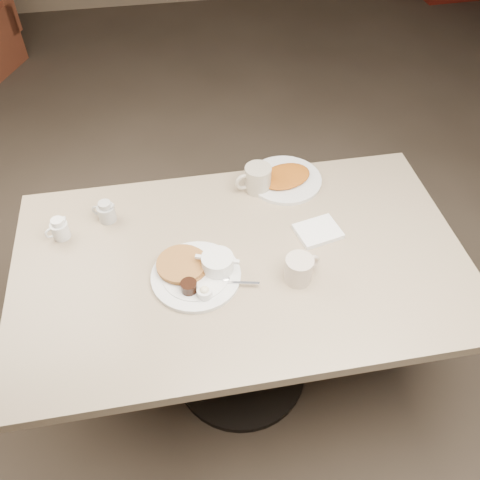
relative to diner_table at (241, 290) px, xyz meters
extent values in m
cube|color=#4C3F33|center=(0.00, 0.00, -0.59)|extent=(7.00, 8.00, 0.02)
cube|color=tan|center=(0.00, 0.00, 0.15)|extent=(1.50, 0.90, 0.04)
cylinder|color=black|center=(0.00, 0.00, -0.21)|extent=(0.14, 0.14, 0.69)
cylinder|color=black|center=(0.00, 0.00, -0.57)|extent=(0.56, 0.56, 0.03)
cylinder|color=white|center=(-0.16, -0.05, 0.18)|extent=(0.37, 0.37, 0.01)
cylinder|color=white|center=(-0.16, -0.05, 0.19)|extent=(0.28, 0.28, 0.00)
cylinder|color=#A3682D|center=(-0.19, -0.01, 0.19)|extent=(0.21, 0.21, 0.01)
cylinder|color=#A3682D|center=(-0.20, -0.02, 0.20)|extent=(0.21, 0.21, 0.01)
cylinder|color=white|center=(-0.08, -0.04, 0.21)|extent=(0.13, 0.13, 0.05)
cube|color=white|center=(-0.14, -0.02, 0.23)|extent=(0.03, 0.02, 0.01)
cube|color=white|center=(-0.03, -0.06, 0.23)|extent=(0.03, 0.02, 0.01)
ellipsoid|color=white|center=(-0.09, -0.03, 0.22)|extent=(0.06, 0.06, 0.03)
ellipsoid|color=white|center=(-0.07, -0.05, 0.22)|extent=(0.05, 0.05, 0.02)
cylinder|color=black|center=(-0.18, -0.11, 0.20)|extent=(0.07, 0.07, 0.04)
cylinder|color=white|center=(-0.14, -0.14, 0.20)|extent=(0.06, 0.06, 0.03)
ellipsoid|color=#F7EABE|center=(-0.14, -0.14, 0.21)|extent=(0.04, 0.04, 0.02)
cube|color=silver|center=(-0.02, -0.11, 0.19)|extent=(0.11, 0.03, 0.00)
ellipsoid|color=silver|center=(-0.07, -0.09, 0.19)|extent=(0.04, 0.04, 0.01)
cylinder|color=beige|center=(0.16, -0.11, 0.21)|extent=(0.12, 0.12, 0.09)
cylinder|color=black|center=(0.16, -0.11, 0.25)|extent=(0.09, 0.09, 0.01)
torus|color=beige|center=(0.21, -0.10, 0.21)|extent=(0.06, 0.04, 0.06)
cube|color=white|center=(0.28, 0.07, 0.18)|extent=(0.17, 0.15, 0.02)
cylinder|color=#B1A793|center=(0.12, 0.33, 0.22)|extent=(0.12, 0.12, 0.10)
torus|color=#B1A793|center=(0.07, 0.33, 0.22)|extent=(0.07, 0.03, 0.07)
cylinder|color=white|center=(-0.59, 0.21, 0.20)|extent=(0.06, 0.06, 0.06)
cylinder|color=white|center=(-0.59, 0.21, 0.24)|extent=(0.05, 0.05, 0.02)
cone|color=white|center=(-0.57, 0.22, 0.24)|extent=(0.03, 0.03, 0.02)
torus|color=white|center=(-0.62, 0.20, 0.20)|extent=(0.04, 0.03, 0.04)
cylinder|color=#BBBAB7|center=(-0.43, 0.27, 0.20)|extent=(0.07, 0.07, 0.06)
cylinder|color=#BBBAB7|center=(-0.43, 0.27, 0.24)|extent=(0.05, 0.05, 0.02)
cone|color=#BBBAB7|center=(-0.41, 0.26, 0.24)|extent=(0.03, 0.03, 0.02)
torus|color=#BBBAB7|center=(-0.46, 0.28, 0.20)|extent=(0.04, 0.03, 0.04)
cylinder|color=silver|center=(0.24, 0.36, 0.18)|extent=(0.36, 0.36, 0.01)
ellipsoid|color=#AC5A16|center=(0.24, 0.36, 0.19)|extent=(0.24, 0.20, 0.02)
camera|label=1|loc=(-0.20, -1.08, 1.44)|focal=37.94mm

